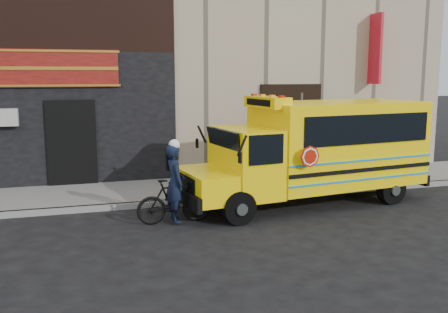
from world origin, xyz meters
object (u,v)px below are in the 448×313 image
school_bus (318,148)px  cyclist (175,185)px  bicycle (174,201)px  sign_pole (301,138)px

school_bus → cyclist: 4.18m
cyclist → school_bus: bearing=-85.9°
bicycle → school_bus: bearing=-80.2°
sign_pole → bicycle: sign_pole is taller
bicycle → cyclist: size_ratio=0.96×
bicycle → cyclist: (0.02, -0.02, 0.39)m
bicycle → sign_pole: bearing=-64.4°
bicycle → cyclist: cyclist is taller
school_bus → bicycle: size_ratio=4.03×
school_bus → bicycle: school_bus is taller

